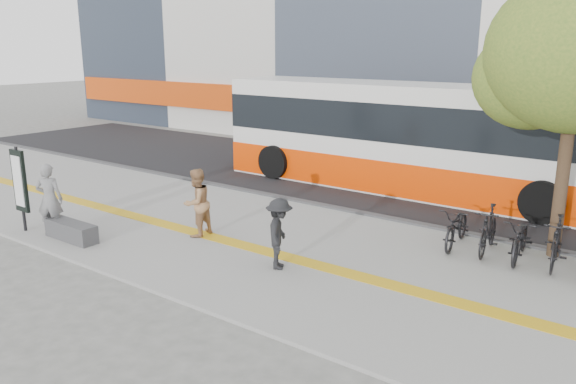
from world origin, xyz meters
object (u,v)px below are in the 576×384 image
Objects in this scene: pedestrian_dark at (279,234)px; bus at (409,141)px; bench at (71,231)px; signboard at (20,182)px; seated_woman at (50,199)px; pedestrian_tan at (197,203)px.

bus is at bearing -24.58° from pedestrian_dark.
bench is at bearing -114.38° from bus.
signboard is 1.43× the size of pedestrian_dark.
seated_woman is at bearing -118.15° from bus.
bench is 3.14m from pedestrian_tan.
bench is at bearing -50.29° from pedestrian_tan.
bench is 1.94m from signboard.
bench is 1.04× the size of pedestrian_dark.
bench is at bearing 10.81° from signboard.
signboard reaches higher than seated_woman.
signboard is at bearing -120.94° from bus.
pedestrian_dark is at bearing 15.55° from signboard.
pedestrian_tan is (2.28, 2.07, 0.63)m from bench.
seated_woman is (0.80, 0.29, -0.38)m from signboard.
signboard is 0.17× the size of bus.
pedestrian_tan reaches higher than pedestrian_dark.
seated_woman reaches higher than bench.
bus is (4.40, 9.70, 1.39)m from bench.
bench is at bearing 76.54° from pedestrian_dark.
seated_woman is 1.06× the size of pedestrian_tan.
bench is at bearing 147.78° from seated_woman.
pedestrian_dark is (0.83, -8.11, -0.84)m from bus.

